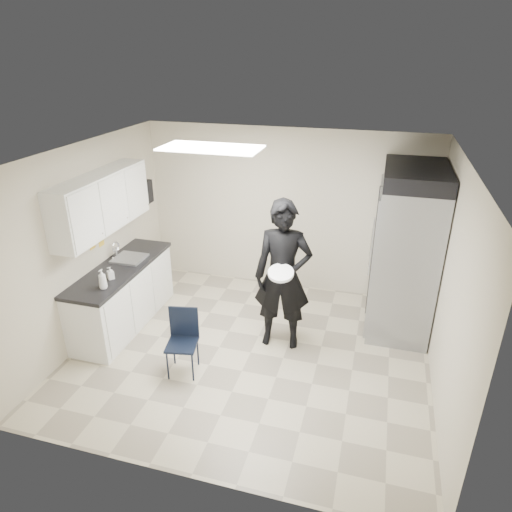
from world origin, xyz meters
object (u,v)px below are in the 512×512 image
(commercial_fridge, at_px, (405,257))
(man_tuxedo, at_px, (283,276))
(lower_counter, at_px, (123,297))
(folding_chair, at_px, (182,345))

(commercial_fridge, relative_size, man_tuxedo, 1.04)
(lower_counter, bearing_deg, folding_chair, -32.25)
(commercial_fridge, bearing_deg, lower_counter, -164.12)
(lower_counter, height_order, folding_chair, lower_counter)
(lower_counter, xyz_separation_m, man_tuxedo, (2.28, 0.15, 0.58))
(commercial_fridge, bearing_deg, man_tuxedo, -148.36)
(folding_chair, distance_m, man_tuxedo, 1.52)
(folding_chair, relative_size, man_tuxedo, 0.40)
(lower_counter, bearing_deg, commercial_fridge, 15.88)
(commercial_fridge, height_order, man_tuxedo, commercial_fridge)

